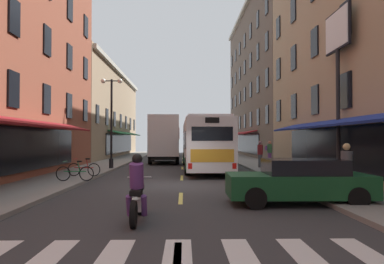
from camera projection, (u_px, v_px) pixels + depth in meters
name	position (u px, v px, depth m)	size (l,w,h in m)	color
ground_plane	(181.00, 186.00, 15.76)	(34.80, 80.00, 0.10)	#333335
lane_centre_dashes	(181.00, 186.00, 15.51)	(0.14, 73.90, 0.01)	#DBCC4C
crosswalk_near	(177.00, 264.00, 5.77)	(7.10, 2.80, 0.01)	silver
sidewalk_left	(46.00, 184.00, 15.63)	(3.00, 80.00, 0.14)	gray
sidewalk_right	(314.00, 183.00, 15.90)	(3.00, 80.00, 0.14)	gray
billboard_sign	(338.00, 52.00, 16.19)	(0.40, 2.46, 7.72)	black
transit_bus	(204.00, 143.00, 23.89)	(2.78, 12.37, 3.32)	white
box_truck	(164.00, 140.00, 30.60)	(2.63, 7.13, 3.94)	white
sedan_near	(299.00, 181.00, 11.12)	(4.39, 1.95, 1.39)	#144723
sedan_mid	(171.00, 150.00, 42.34)	(2.01, 4.64, 1.39)	maroon
motorcycle_rider	(137.00, 192.00, 8.79)	(0.62, 2.07, 1.66)	black
bicycle_near	(75.00, 173.00, 16.13)	(1.71, 0.48, 0.91)	black
bicycle_mid	(84.00, 169.00, 18.27)	(1.71, 0.48, 0.91)	black
pedestrian_near	(269.00, 152.00, 27.33)	(0.51, 0.47, 1.76)	#66387F
pedestrian_mid	(347.00, 170.00, 11.41)	(0.36, 0.36, 1.75)	navy
pedestrian_far	(260.00, 154.00, 24.13)	(0.36, 0.36, 1.77)	#4C4C51
street_lamp_twin	(111.00, 119.00, 23.54)	(1.42, 0.32, 5.89)	black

